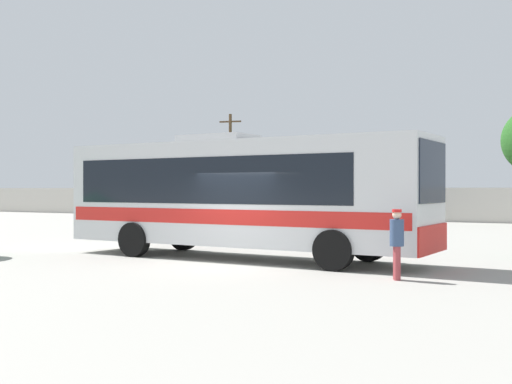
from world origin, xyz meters
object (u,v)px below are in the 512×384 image
Objects in this scene: utility_pole_near at (230,162)px; coach_bus_silver_red at (238,192)px; roadside_tree_left at (261,163)px; roadside_tree_midleft at (378,163)px; parked_car_leftmost_black at (284,209)px; attendant_by_bus_door at (397,240)px; parked_car_second_dark_blue at (386,211)px.

coach_bus_silver_red is at bearing -59.82° from utility_pole_near.
roadside_tree_left is 1.00× the size of roadside_tree_midleft.
utility_pole_near is 11.71m from roadside_tree_midleft.
parked_car_leftmost_black is 11.45m from utility_pole_near.
utility_pole_near is (-21.51, 30.05, 3.29)m from attendant_by_bus_door.
coach_bus_silver_red is 22.02m from parked_car_leftmost_black.
roadside_tree_midleft is at bearing 107.30° from attendant_by_bus_door.
utility_pole_near is 2.45m from roadside_tree_left.
roadside_tree_midleft is at bearing 69.65° from parked_car_leftmost_black.
utility_pole_near reaches higher than roadside_tree_left.
roadside_tree_left is at bearing 115.86° from coach_bus_silver_red.
attendant_by_bus_door is at bearing -58.20° from roadside_tree_left.
roadside_tree_left reaches higher than roadside_tree_midleft.
attendant_by_bus_door is 26.38m from parked_car_leftmost_black.
parked_car_second_dark_blue is (-1.36, 20.33, -1.19)m from coach_bus_silver_red.
parked_car_leftmost_black is 6.68m from parked_car_second_dark_blue.
roadside_tree_midleft reaches higher than parked_car_second_dark_blue.
roadside_tree_left reaches higher than parked_car_second_dark_blue.
parked_car_second_dark_blue is 0.57× the size of utility_pole_near.
roadside_tree_left is (-6.10, 8.71, 3.39)m from parked_car_leftmost_black.
roadside_tree_left reaches higher than parked_car_leftmost_black.
utility_pole_near is at bearing 137.99° from parked_car_leftmost_black.
parked_car_leftmost_black is 1.03× the size of parked_car_second_dark_blue.
coach_bus_silver_red is at bearing -81.19° from roadside_tree_midleft.
parked_car_leftmost_black reaches higher than parked_car_second_dark_blue.
roadside_tree_midleft is at bearing 109.10° from parked_car_second_dark_blue.
attendant_by_bus_door is 37.10m from utility_pole_near.
coach_bus_silver_red is 30.13m from roadside_tree_midleft.
roadside_tree_midleft is (-9.96, 31.97, 3.05)m from attendant_by_bus_door.
roadside_tree_midleft is (11.55, 1.93, -0.24)m from utility_pole_near.
coach_bus_silver_red is 2.50× the size of parked_car_second_dark_blue.
parked_car_second_dark_blue is 0.76× the size of roadside_tree_left.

